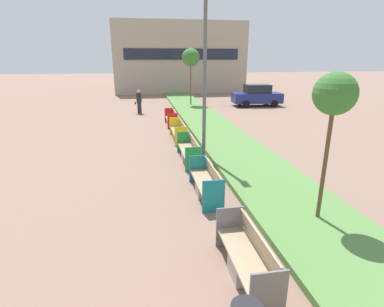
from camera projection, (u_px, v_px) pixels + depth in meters
planter_grass_strip at (253, 166)px, 11.41m from camera, size 2.80×120.00×0.18m
building_backdrop at (178, 58)px, 37.83m from camera, size 15.49×8.35×8.10m
bench_grey_frame at (247, 260)px, 5.67m from camera, size 0.65×2.12×0.94m
bench_teal_frame at (206, 184)px, 9.09m from camera, size 0.65×2.19×0.94m
bench_green_frame at (189, 152)px, 12.17m from camera, size 0.65×2.47×0.94m
bench_yellow_frame at (179, 132)px, 15.36m from camera, size 0.65×2.45×0.94m
bench_red_frame at (172, 120)px, 18.65m from camera, size 0.65×1.99×0.94m
street_lamp_post at (205, 59)px, 11.20m from camera, size 0.24×0.44×7.19m
sapling_tree_near at (335, 96)px, 6.69m from camera, size 0.97×0.97×3.75m
sapling_tree_far at (191, 58)px, 24.89m from camera, size 1.48×1.48×4.82m
pedestrian_walking at (139, 102)px, 22.50m from camera, size 0.53×0.24×1.77m
parked_car_distant at (257, 96)px, 26.07m from camera, size 4.30×2.02×1.86m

